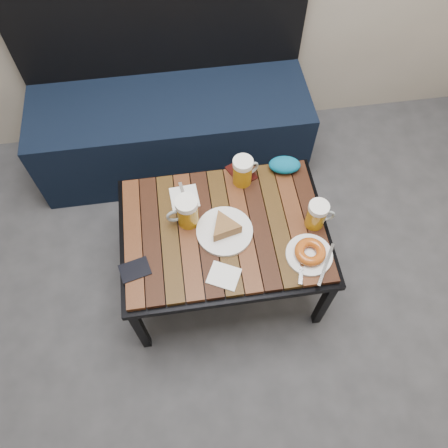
{
  "coord_description": "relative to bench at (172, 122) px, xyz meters",
  "views": [
    {
      "loc": [
        0.01,
        0.1,
        1.98
      ],
      "look_at": [
        0.14,
        0.97,
        0.5
      ],
      "focal_mm": 35.0,
      "sensor_mm": 36.0,
      "label": 1
    }
  ],
  "objects": [
    {
      "name": "bench",
      "position": [
        0.0,
        0.0,
        0.0
      ],
      "size": [
        1.4,
        0.5,
        0.95
      ],
      "color": "black",
      "rests_on": "ground"
    },
    {
      "name": "cafe_table",
      "position": [
        0.17,
        -0.79,
        0.16
      ],
      "size": [
        0.84,
        0.62,
        0.47
      ],
      "color": "black",
      "rests_on": "ground"
    },
    {
      "name": "beer_mug_left",
      "position": [
        0.03,
        -0.74,
        0.27
      ],
      "size": [
        0.13,
        0.09,
        0.14
      ],
      "rotation": [
        0.0,
        0.0,
        3.24
      ],
      "color": "#AB740D",
      "rests_on": "cafe_table"
    },
    {
      "name": "beer_mug_centre",
      "position": [
        0.28,
        -0.57,
        0.27
      ],
      "size": [
        0.13,
        0.11,
        0.13
      ],
      "rotation": [
        0.0,
        0.0,
        0.43
      ],
      "color": "#AB740D",
      "rests_on": "cafe_table"
    },
    {
      "name": "beer_mug_right",
      "position": [
        0.53,
        -0.82,
        0.26
      ],
      "size": [
        0.12,
        0.08,
        0.13
      ],
      "rotation": [
        0.0,
        0.0,
        -0.09
      ],
      "color": "#AB740D",
      "rests_on": "cafe_table"
    },
    {
      "name": "plate_pie",
      "position": [
        0.16,
        -0.81,
        0.22
      ],
      "size": [
        0.22,
        0.22,
        0.06
      ],
      "color": "white",
      "rests_on": "cafe_table"
    },
    {
      "name": "plate_bagel",
      "position": [
        0.47,
        -0.96,
        0.22
      ],
      "size": [
        0.2,
        0.23,
        0.05
      ],
      "color": "white",
      "rests_on": "cafe_table"
    },
    {
      "name": "napkin_left",
      "position": [
        0.02,
        -0.63,
        0.2
      ],
      "size": [
        0.12,
        0.15,
        0.01
      ],
      "rotation": [
        0.0,
        0.0,
        0.07
      ],
      "color": "white",
      "rests_on": "cafe_table"
    },
    {
      "name": "napkin_right",
      "position": [
        0.14,
        -1.0,
        0.2
      ],
      "size": [
        0.14,
        0.14,
        0.01
      ],
      "rotation": [
        0.0,
        0.0,
        -0.47
      ],
      "color": "white",
      "rests_on": "cafe_table"
    },
    {
      "name": "passport_navy",
      "position": [
        -0.19,
        -0.93,
        0.2
      ],
      "size": [
        0.13,
        0.11,
        0.01
      ],
      "primitive_type": "cube",
      "rotation": [
        0.0,
        0.0,
        -1.33
      ],
      "color": "black",
      "rests_on": "cafe_table"
    },
    {
      "name": "passport_burgundy",
      "position": [
        0.28,
        -0.53,
        0.2
      ],
      "size": [
        0.13,
        0.15,
        0.01
      ],
      "primitive_type": "cube",
      "rotation": [
        0.0,
        0.0,
        0.43
      ],
      "color": "black",
      "rests_on": "cafe_table"
    },
    {
      "name": "knit_pouch",
      "position": [
        0.46,
        -0.54,
        0.23
      ],
      "size": [
        0.15,
        0.11,
        0.06
      ],
      "primitive_type": "ellipsoid",
      "rotation": [
        0.0,
        0.0,
        -0.16
      ],
      "color": "#05568E",
      "rests_on": "cafe_table"
    }
  ]
}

